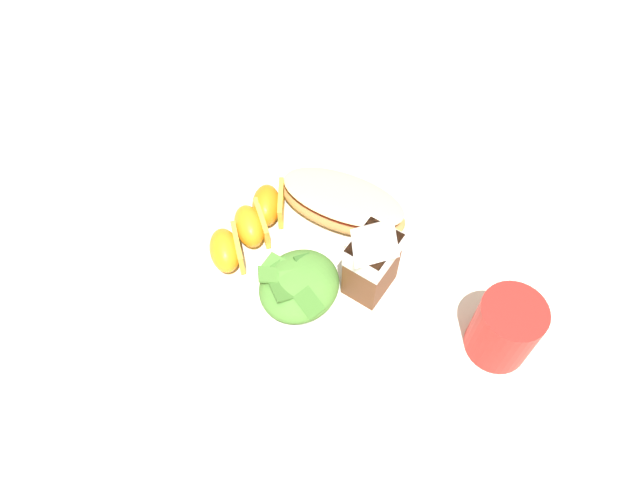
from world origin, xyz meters
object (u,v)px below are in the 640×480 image
(white_plate, at_px, (320,248))
(drinking_red_cup, at_px, (505,329))
(orange_wedge_middle, at_px, (251,226))
(green_salad_pile, at_px, (299,285))
(milk_carton, at_px, (373,258))
(orange_wedge_front, at_px, (270,203))
(orange_wedge_rear, at_px, (226,250))
(cheesy_pizza_bread, at_px, (343,203))

(white_plate, xyz_separation_m, drinking_red_cup, (-0.01, 0.24, 0.04))
(orange_wedge_middle, bearing_deg, green_salad_pile, 70.28)
(milk_carton, bearing_deg, green_salad_pile, -46.89)
(orange_wedge_front, bearing_deg, orange_wedge_rear, -0.02)
(orange_wedge_rear, bearing_deg, orange_wedge_middle, 177.46)
(green_salad_pile, xyz_separation_m, orange_wedge_rear, (0.01, -0.10, -0.00))
(cheesy_pizza_bread, distance_m, milk_carton, 0.12)
(white_plate, relative_size, cheesy_pizza_bread, 1.55)
(green_salad_pile, relative_size, milk_carton, 0.91)
(milk_carton, relative_size, orange_wedge_middle, 1.58)
(white_plate, bearing_deg, orange_wedge_front, -93.94)
(white_plate, height_order, orange_wedge_front, orange_wedge_front)
(cheesy_pizza_bread, bearing_deg, orange_wedge_middle, -37.84)
(drinking_red_cup, bearing_deg, orange_wedge_middle, -82.09)
(cheesy_pizza_bread, height_order, milk_carton, milk_carton)
(cheesy_pizza_bread, height_order, orange_wedge_middle, orange_wedge_middle)
(green_salad_pile, bearing_deg, white_plate, -164.76)
(milk_carton, xyz_separation_m, drinking_red_cup, (-0.02, 0.16, -0.03))
(green_salad_pile, relative_size, drinking_red_cup, 1.15)
(orange_wedge_middle, bearing_deg, milk_carton, 97.80)
(orange_wedge_rear, bearing_deg, green_salad_pile, 95.40)
(white_plate, xyz_separation_m, orange_wedge_middle, (0.04, -0.08, 0.03))
(orange_wedge_rear, bearing_deg, white_plate, 135.05)
(orange_wedge_middle, xyz_separation_m, orange_wedge_rear, (0.04, -0.00, 0.00))
(milk_carton, bearing_deg, orange_wedge_rear, -67.58)
(cheesy_pizza_bread, xyz_separation_m, green_salad_pile, (0.13, 0.02, 0.00))
(green_salad_pile, xyz_separation_m, drinking_red_cup, (-0.08, 0.22, 0.01))
(milk_carton, height_order, orange_wedge_front, milk_carton)
(white_plate, bearing_deg, orange_wedge_middle, -65.32)
(green_salad_pile, bearing_deg, orange_wedge_middle, -109.72)
(orange_wedge_front, relative_size, orange_wedge_rear, 1.01)
(orange_wedge_rear, height_order, drinking_red_cup, drinking_red_cup)
(white_plate, height_order, orange_wedge_middle, orange_wedge_middle)
(orange_wedge_rear, distance_m, drinking_red_cup, 0.33)
(orange_wedge_rear, relative_size, drinking_red_cup, 0.79)
(white_plate, height_order, drinking_red_cup, drinking_red_cup)
(green_salad_pile, distance_m, orange_wedge_rear, 0.10)
(milk_carton, distance_m, drinking_red_cup, 0.16)
(milk_carton, relative_size, drinking_red_cup, 1.27)
(white_plate, distance_m, orange_wedge_rear, 0.12)
(cheesy_pizza_bread, bearing_deg, milk_carton, 49.60)
(cheesy_pizza_bread, relative_size, drinking_red_cup, 2.08)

